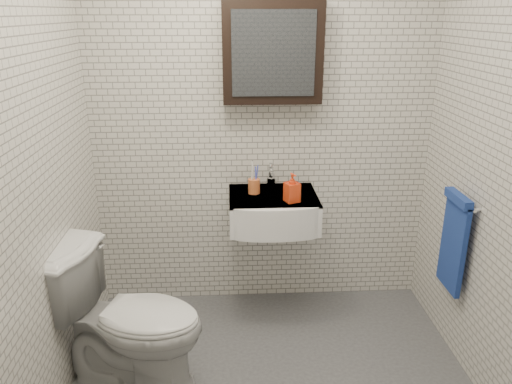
# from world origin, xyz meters

# --- Properties ---
(room_shell) EXTENTS (2.22, 2.02, 2.51)m
(room_shell) POSITION_xyz_m (0.00, 0.00, 1.47)
(room_shell) COLOR silver
(room_shell) RESTS_ON ground
(washbasin) EXTENTS (0.55, 0.50, 0.20)m
(washbasin) POSITION_xyz_m (0.05, 0.73, 0.76)
(washbasin) COLOR white
(washbasin) RESTS_ON room_shell
(faucet) EXTENTS (0.06, 0.20, 0.15)m
(faucet) POSITION_xyz_m (0.05, 0.93, 0.92)
(faucet) COLOR silver
(faucet) RESTS_ON washbasin
(mirror_cabinet) EXTENTS (0.60, 0.15, 0.60)m
(mirror_cabinet) POSITION_xyz_m (0.05, 0.93, 1.70)
(mirror_cabinet) COLOR black
(mirror_cabinet) RESTS_ON room_shell
(towel_rail) EXTENTS (0.09, 0.30, 0.58)m
(towel_rail) POSITION_xyz_m (1.04, 0.35, 0.72)
(towel_rail) COLOR silver
(towel_rail) RESTS_ON room_shell
(toothbrush_cup) EXTENTS (0.08, 0.08, 0.20)m
(toothbrush_cup) POSITION_xyz_m (-0.07, 0.82, 0.90)
(toothbrush_cup) COLOR #C96332
(toothbrush_cup) RESTS_ON washbasin
(soap_bottle) EXTENTS (0.10, 0.11, 0.18)m
(soap_bottle) POSITION_xyz_m (0.15, 0.65, 0.94)
(soap_bottle) COLOR orange
(soap_bottle) RESTS_ON washbasin
(toilet) EXTENTS (0.89, 0.65, 0.81)m
(toilet) POSITION_xyz_m (-0.77, 0.12, 0.41)
(toilet) COLOR silver
(toilet) RESTS_ON ground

